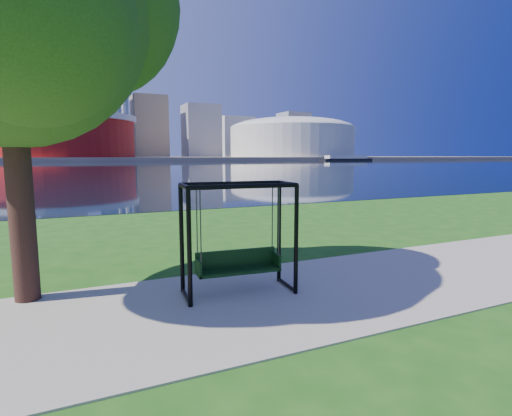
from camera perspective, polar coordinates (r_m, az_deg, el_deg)
ground at (r=8.00m, az=0.38°, el=-11.75°), size 900.00×900.00×0.00m
path at (r=7.58m, az=2.02°, el=-12.77°), size 120.00×4.00×0.03m
river at (r=108.93m, az=-23.09°, el=5.47°), size 900.00×180.00×0.02m
far_bank at (r=312.87m, az=-24.25°, el=6.49°), size 900.00×228.00×2.00m
stadium at (r=242.22m, az=-26.63°, el=9.41°), size 83.00×83.00×32.00m
arena at (r=278.87m, az=5.15°, el=10.13°), size 84.00×84.00×26.56m
skyline at (r=327.93m, az=-25.37°, el=12.56°), size 392.00×66.00×96.50m
swing at (r=7.59m, az=-2.57°, el=-4.71°), size 2.16×1.09×2.14m
barge at (r=232.83m, az=12.72°, el=6.94°), size 30.36×11.11×2.97m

